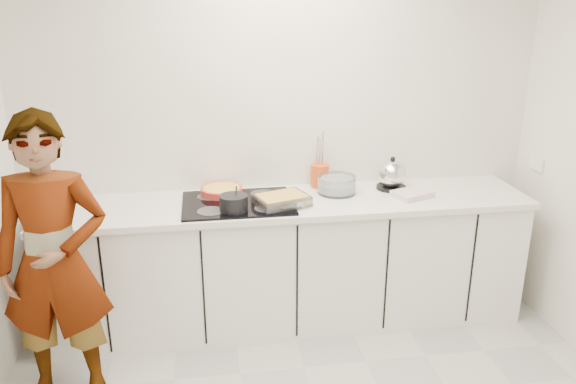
{
  "coord_description": "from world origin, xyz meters",
  "views": [
    {
      "loc": [
        -0.55,
        -2.2,
        2.19
      ],
      "look_at": [
        -0.05,
        1.05,
        1.05
      ],
      "focal_mm": 35.0,
      "sensor_mm": 36.0,
      "label": 1
    }
  ],
  "objects": [
    {
      "name": "wall_back",
      "position": [
        0.0,
        1.6,
        1.3
      ],
      "size": [
        3.6,
        0.0,
        2.6
      ],
      "primitive_type": "cube",
      "color": "white",
      "rests_on": "ground"
    },
    {
      "name": "base_cabinets",
      "position": [
        0.0,
        1.28,
        0.43
      ],
      "size": [
        3.2,
        0.58,
        0.87
      ],
      "primitive_type": "cube",
      "color": "white",
      "rests_on": "floor"
    },
    {
      "name": "countertop",
      "position": [
        0.0,
        1.28,
        0.89
      ],
      "size": [
        3.24,
        0.64,
        0.04
      ],
      "primitive_type": "cube",
      "color": "white",
      "rests_on": "base_cabinets"
    },
    {
      "name": "hob",
      "position": [
        -0.35,
        1.26,
        0.92
      ],
      "size": [
        0.72,
        0.54,
        0.01
      ],
      "primitive_type": "cube",
      "color": "black",
      "rests_on": "countertop"
    },
    {
      "name": "tart_dish",
      "position": [
        -0.45,
        1.44,
        0.95
      ],
      "size": [
        0.33,
        0.33,
        0.05
      ],
      "color": "red",
      "rests_on": "hob"
    },
    {
      "name": "saucepan",
      "position": [
        -0.39,
        1.11,
        0.97
      ],
      "size": [
        0.22,
        0.22,
        0.17
      ],
      "color": "black",
      "rests_on": "hob"
    },
    {
      "name": "baking_dish",
      "position": [
        -0.07,
        1.17,
        0.96
      ],
      "size": [
        0.39,
        0.33,
        0.06
      ],
      "color": "silver",
      "rests_on": "hob"
    },
    {
      "name": "mixing_bowl",
      "position": [
        0.34,
        1.38,
        0.97
      ],
      "size": [
        0.31,
        0.31,
        0.12
      ],
      "color": "silver",
      "rests_on": "countertop"
    },
    {
      "name": "tea_towel",
      "position": [
        0.83,
        1.22,
        0.93
      ],
      "size": [
        0.3,
        0.26,
        0.04
      ],
      "primitive_type": "cube",
      "rotation": [
        0.0,
        0.0,
        0.37
      ],
      "color": "white",
      "rests_on": "countertop"
    },
    {
      "name": "kettle",
      "position": [
        0.74,
        1.41,
        1.01
      ],
      "size": [
        0.24,
        0.24,
        0.24
      ],
      "color": "black",
      "rests_on": "countertop"
    },
    {
      "name": "utensil_crock",
      "position": [
        0.25,
        1.53,
        0.99
      ],
      "size": [
        0.17,
        0.17,
        0.16
      ],
      "primitive_type": "cylinder",
      "rotation": [
        0.0,
        0.0,
        -0.35
      ],
      "color": "#D34914",
      "rests_on": "countertop"
    },
    {
      "name": "cook",
      "position": [
        -1.38,
        0.7,
        0.83
      ],
      "size": [
        0.62,
        0.42,
        1.66
      ],
      "primitive_type": "imported",
      "rotation": [
        0.0,
        0.0,
        -0.04
      ],
      "color": "white",
      "rests_on": "floor"
    }
  ]
}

